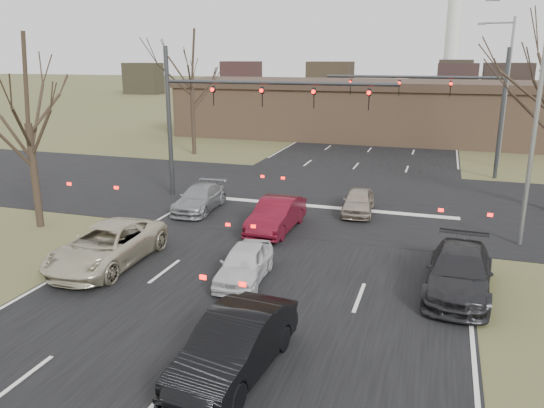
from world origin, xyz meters
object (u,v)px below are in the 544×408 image
Objects in this scene: streetlight_right_near at (533,107)px; streetlight_right_far at (504,85)px; car_silver_suv at (107,246)px; car_white_sedan at (244,263)px; mast_arm_far at (455,97)px; car_charcoal_sedan at (459,272)px; car_red_ahead at (276,215)px; mast_arm_near at (225,104)px; building at (403,110)px; car_silver_ahead at (358,201)px; car_grey_ahead at (200,198)px; car_black_hatch at (235,345)px.

streetlight_right_far is (0.50, 17.00, 0.00)m from streetlight_right_near.
car_silver_suv is 1.49× the size of car_white_sedan.
mast_arm_far is at bearing 101.47° from streetlight_right_near.
car_silver_suv is 1.09× the size of car_charcoal_sedan.
car_white_sedan is at bearing 1.55° from car_silver_suv.
car_silver_suv is 1.24× the size of car_red_ahead.
mast_arm_near is at bearing 167.95° from streetlight_right_near.
car_silver_suv is (-7.82, -35.03, -1.91)m from building.
mast_arm_far is 23.74m from car_silver_suv.
car_charcoal_sedan is (-2.32, -5.60, -4.87)m from streetlight_right_near.
mast_arm_near is 2.77× the size of car_red_ahead.
car_silver_suv reaches higher than car_silver_ahead.
mast_arm_near reaches higher than car_red_ahead.
mast_arm_near reaches higher than car_grey_ahead.
streetlight_right_near is at bearing 71.19° from car_charcoal_sedan.
streetlight_right_near is (2.64, -13.00, 0.57)m from mast_arm_far.
car_white_sedan reaches higher than car_grey_ahead.
streetlight_right_near reaches higher than car_white_sedan.
mast_arm_near reaches higher than building.
streetlight_right_near is 15.36m from car_grey_ahead.
building is at bearing 73.87° from mast_arm_near.
streetlight_right_near is 17.01m from streetlight_right_far.
mast_arm_near is 14.38m from streetlight_right_near.
car_black_hatch is at bearing -76.87° from car_white_sedan.
car_charcoal_sedan is (7.00, 1.20, 0.10)m from car_white_sedan.
car_grey_ahead is at bearing 159.55° from car_red_ahead.
streetlight_right_near is 2.74× the size of car_white_sedan.
mast_arm_far is 2.61× the size of car_grey_ahead.
car_charcoal_sedan is 1.39× the size of car_silver_ahead.
streetlight_right_far reaches higher than building.
streetlight_right_far is 2.19× the size of car_black_hatch.
streetlight_right_near reaches higher than mast_arm_near.
car_silver_ahead is at bearing -111.94° from mast_arm_far.
car_silver_suv is 1.19× the size of car_black_hatch.
car_black_hatch is at bearing -66.74° from mast_arm_near.
streetlight_right_far is at bearing 43.97° from car_grey_ahead.
streetlight_right_far is at bearing 88.32° from streetlight_right_near.
car_black_hatch is at bearing -96.81° from car_silver_ahead.
car_black_hatch is 14.59m from car_silver_ahead.
car_grey_ahead is (-0.47, -2.40, -4.46)m from mast_arm_near.
building is 4.24× the size of streetlight_right_near.
car_white_sedan is (5.32, 0.23, -0.13)m from car_silver_suv.
car_black_hatch is 1.28× the size of car_silver_ahead.
mast_arm_far is 16.60m from car_red_ahead.
mast_arm_near is 15.18m from car_charcoal_sedan.
building reaches higher than car_silver_ahead.
streetlight_right_far is at bearing 51.89° from mast_arm_far.
mast_arm_near is 3.32× the size of car_white_sedan.
streetlight_right_far reaches higher than car_black_hatch.
streetlight_right_far is (14.55, 14.00, 0.51)m from mast_arm_near.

